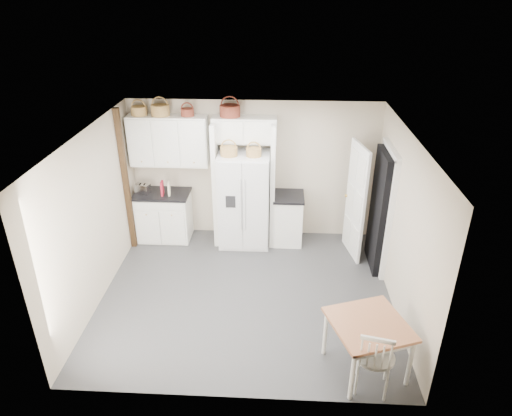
{
  "coord_description": "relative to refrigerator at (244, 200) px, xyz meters",
  "views": [
    {
      "loc": [
        0.47,
        -5.82,
        4.46
      ],
      "look_at": [
        0.13,
        0.4,
        1.33
      ],
      "focal_mm": 32.0,
      "sensor_mm": 36.0,
      "label": 1
    }
  ],
  "objects": [
    {
      "name": "cookbook_red",
      "position": [
        -1.49,
        0.0,
        0.19
      ],
      "size": [
        0.05,
        0.17,
        0.26
      ],
      "primitive_type": "cube",
      "rotation": [
        0.0,
        0.0,
        0.1
      ],
      "color": "#AA192D",
      "rests_on": "counter_left"
    },
    {
      "name": "doorway_void",
      "position": [
        2.31,
        -0.62,
        0.15
      ],
      "size": [
        0.18,
        0.85,
        2.05
      ],
      "primitive_type": "cube",
      "color": "black",
      "rests_on": "floor"
    },
    {
      "name": "basket_upper_a",
      "position": [
        -1.82,
        0.21,
        1.55
      ],
      "size": [
        0.27,
        0.27,
        0.15
      ],
      "primitive_type": "cylinder",
      "color": "olive",
      "rests_on": "upper_cabinet"
    },
    {
      "name": "basket_upper_b",
      "position": [
        -1.45,
        0.21,
        1.57
      ],
      "size": [
        0.32,
        0.32,
        0.19
      ],
      "primitive_type": "cylinder",
      "color": "olive",
      "rests_on": "upper_cabinet"
    },
    {
      "name": "trim_post",
      "position": [
        -2.05,
        -0.27,
        0.42
      ],
      "size": [
        0.09,
        0.09,
        2.6
      ],
      "primitive_type": "cube",
      "color": "black",
      "rests_on": "floor"
    },
    {
      "name": "upper_cabinet",
      "position": [
        -1.35,
        0.21,
        1.02
      ],
      "size": [
        1.4,
        0.34,
        0.9
      ],
      "primitive_type": "cube",
      "color": "white",
      "rests_on": "wall_back"
    },
    {
      "name": "floor",
      "position": [
        0.15,
        -1.62,
        -0.88
      ],
      "size": [
        4.5,
        4.5,
        0.0
      ],
      "primitive_type": "plane",
      "color": "#3E3E40",
      "rests_on": "ground"
    },
    {
      "name": "toaster",
      "position": [
        -1.87,
        0.04,
        0.15
      ],
      "size": [
        0.29,
        0.21,
        0.18
      ],
      "primitive_type": "cube",
      "rotation": [
        0.0,
        0.0,
        -0.26
      ],
      "color": "silver",
      "rests_on": "counter_left"
    },
    {
      "name": "wall_right",
      "position": [
        2.4,
        -1.62,
        0.42
      ],
      "size": [
        0.0,
        4.0,
        4.0
      ],
      "primitive_type": "plane",
      "rotation": [
        1.57,
        0.0,
        -1.57
      ],
      "color": "#BFAC93",
      "rests_on": "floor"
    },
    {
      "name": "wall_back",
      "position": [
        0.15,
        0.38,
        0.42
      ],
      "size": [
        4.5,
        0.0,
        4.5
      ],
      "primitive_type": "plane",
      "rotation": [
        1.57,
        0.0,
        0.0
      ],
      "color": "#BFAC93",
      "rests_on": "floor"
    },
    {
      "name": "windsor_chair",
      "position": [
        1.79,
        -3.37,
        -0.38
      ],
      "size": [
        0.57,
        0.53,
        0.99
      ],
      "primitive_type": "cube",
      "rotation": [
        0.0,
        0.0,
        -0.22
      ],
      "color": "white",
      "rests_on": "floor"
    },
    {
      "name": "base_cab_right",
      "position": [
        0.8,
        0.08,
        -0.42
      ],
      "size": [
        0.52,
        0.62,
        0.91
      ],
      "primitive_type": "cube",
      "color": "white",
      "rests_on": "floor"
    },
    {
      "name": "basket_bridge_a",
      "position": [
        -0.25,
        0.21,
        1.57
      ],
      "size": [
        0.35,
        0.35,
        0.2
      ],
      "primitive_type": "cylinder",
      "color": "maroon",
      "rests_on": "bridge_cabinet"
    },
    {
      "name": "refrigerator",
      "position": [
        0.0,
        0.0,
        0.0
      ],
      "size": [
        0.91,
        0.73,
        1.75
      ],
      "primitive_type": "cube",
      "color": "silver",
      "rests_on": "floor"
    },
    {
      "name": "wall_left",
      "position": [
        -2.1,
        -1.62,
        0.42
      ],
      "size": [
        0.0,
        4.0,
        4.0
      ],
      "primitive_type": "plane",
      "rotation": [
        1.57,
        0.0,
        1.57
      ],
      "color": "#BFAC93",
      "rests_on": "floor"
    },
    {
      "name": "base_cab_left",
      "position": [
        -1.53,
        0.08,
        -0.43
      ],
      "size": [
        0.97,
        0.61,
        0.9
      ],
      "primitive_type": "cube",
      "color": "white",
      "rests_on": "floor"
    },
    {
      "name": "counter_right",
      "position": [
        0.8,
        0.08,
        0.05
      ],
      "size": [
        0.56,
        0.66,
        0.04
      ],
      "primitive_type": "cube",
      "color": "black",
      "rests_on": "base_cab_right"
    },
    {
      "name": "basket_fridge_b",
      "position": [
        0.18,
        -0.1,
        0.95
      ],
      "size": [
        0.26,
        0.26,
        0.14
      ],
      "primitive_type": "cylinder",
      "color": "olive",
      "rests_on": "refrigerator"
    },
    {
      "name": "counter_left",
      "position": [
        -1.53,
        0.08,
        0.04
      ],
      "size": [
        1.01,
        0.65,
        0.04
      ],
      "primitive_type": "cube",
      "color": "black",
      "rests_on": "base_cab_left"
    },
    {
      "name": "basket_fridge_a",
      "position": [
        -0.25,
        -0.1,
        0.95
      ],
      "size": [
        0.29,
        0.29,
        0.16
      ],
      "primitive_type": "cylinder",
      "color": "olive",
      "rests_on": "refrigerator"
    },
    {
      "name": "fridge_panel_right",
      "position": [
        0.51,
        0.08,
        0.27
      ],
      "size": [
        0.08,
        0.6,
        2.3
      ],
      "primitive_type": "cube",
      "color": "white",
      "rests_on": "floor"
    },
    {
      "name": "cookbook_cream",
      "position": [
        -1.37,
        0.0,
        0.19
      ],
      "size": [
        0.06,
        0.17,
        0.24
      ],
      "primitive_type": "cube",
      "rotation": [
        0.0,
        0.0,
        0.15
      ],
      "color": "beige",
      "rests_on": "counter_left"
    },
    {
      "name": "basket_upper_c",
      "position": [
        -0.98,
        0.21,
        1.54
      ],
      "size": [
        0.23,
        0.23,
        0.13
      ],
      "primitive_type": "cylinder",
      "color": "maroon",
      "rests_on": "upper_cabinet"
    },
    {
      "name": "fridge_panel_left",
      "position": [
        -0.51,
        0.08,
        0.27
      ],
      "size": [
        0.08,
        0.6,
        2.3
      ],
      "primitive_type": "cube",
      "color": "white",
      "rests_on": "floor"
    },
    {
      "name": "bridge_cabinet",
      "position": [
        0.0,
        0.21,
        1.25
      ],
      "size": [
        1.12,
        0.34,
        0.45
      ],
      "primitive_type": "cube",
      "color": "white",
      "rests_on": "wall_back"
    },
    {
      "name": "ceiling",
      "position": [
        0.15,
        -1.62,
        1.72
      ],
      "size": [
        4.5,
        4.5,
        0.0
      ],
      "primitive_type": "plane",
      "color": "white",
      "rests_on": "wall_back"
    },
    {
      "name": "dining_table",
      "position": [
        1.76,
        -3.07,
        -0.51
      ],
      "size": [
        1.12,
        1.12,
        0.74
      ],
      "primitive_type": "cube",
      "rotation": [
        0.0,
        0.0,
        0.33
      ],
      "color": "#96512C",
      "rests_on": "floor"
    },
    {
      "name": "door_slab",
      "position": [
        1.95,
        -0.28,
        0.15
      ],
      "size": [
        0.21,
        0.79,
        2.05
      ],
      "primitive_type": "cube",
      "rotation": [
        0.0,
        0.0,
        -1.36
      ],
      "color": "white",
      "rests_on": "floor"
    }
  ]
}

